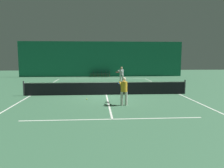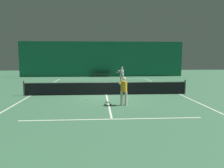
# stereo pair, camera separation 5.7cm
# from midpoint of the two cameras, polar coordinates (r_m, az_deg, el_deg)

# --- Properties ---
(ground_plane) EXTENTS (60.00, 60.00, 0.00)m
(ground_plane) POSITION_cam_midpoint_polar(r_m,az_deg,el_deg) (16.18, -1.38, -2.82)
(ground_plane) COLOR #386647
(backdrop_curtain) EXTENTS (23.00, 0.12, 4.93)m
(backdrop_curtain) POSITION_cam_midpoint_polar(r_m,az_deg,el_deg) (31.05, -2.53, 6.50)
(backdrop_curtain) COLOR #196B4C
(backdrop_curtain) RESTS_ON ground
(court_line_baseline_far) EXTENTS (11.00, 0.10, 0.00)m
(court_line_baseline_far) POSITION_cam_midpoint_polar(r_m,az_deg,el_deg) (27.97, -2.36, 1.38)
(court_line_baseline_far) COLOR silver
(court_line_baseline_far) RESTS_ON ground
(court_line_service_far) EXTENTS (8.25, 0.10, 0.00)m
(court_line_service_far) POSITION_cam_midpoint_polar(r_m,az_deg,el_deg) (22.51, -2.04, -0.01)
(court_line_service_far) COLOR silver
(court_line_service_far) RESTS_ON ground
(court_line_service_near) EXTENTS (8.25, 0.10, 0.00)m
(court_line_service_near) POSITION_cam_midpoint_polar(r_m,az_deg,el_deg) (9.95, 0.12, -9.16)
(court_line_service_near) COLOR silver
(court_line_service_near) RESTS_ON ground
(court_line_sideline_left) EXTENTS (0.10, 23.80, 0.00)m
(court_line_sideline_left) POSITION_cam_midpoint_polar(r_m,az_deg,el_deg) (16.89, -20.40, -2.84)
(court_line_sideline_left) COLOR silver
(court_line_sideline_left) RESTS_ON ground
(court_line_sideline_right) EXTENTS (0.10, 23.80, 0.00)m
(court_line_sideline_right) POSITION_cam_midpoint_polar(r_m,az_deg,el_deg) (17.29, 17.16, -2.49)
(court_line_sideline_right) COLOR silver
(court_line_sideline_right) RESTS_ON ground
(court_line_centre) EXTENTS (0.10, 12.80, 0.00)m
(court_line_centre) POSITION_cam_midpoint_polar(r_m,az_deg,el_deg) (16.18, -1.38, -2.81)
(court_line_centre) COLOR silver
(court_line_centre) RESTS_ON ground
(tennis_net) EXTENTS (12.00, 0.10, 1.07)m
(tennis_net) POSITION_cam_midpoint_polar(r_m,az_deg,el_deg) (16.10, -1.39, -1.03)
(tennis_net) COLOR black
(tennis_net) RESTS_ON ground
(player_near) EXTENTS (0.49, 1.37, 1.64)m
(player_near) POSITION_cam_midpoint_polar(r_m,az_deg,el_deg) (12.58, 3.20, -1.29)
(player_near) COLOR beige
(player_near) RESTS_ON ground
(player_far) EXTENTS (1.05, 1.36, 1.74)m
(player_far) POSITION_cam_midpoint_polar(r_m,az_deg,el_deg) (23.36, 2.62, 2.73)
(player_far) COLOR beige
(player_far) RESTS_ON ground
(courtside_chair_0) EXTENTS (0.44, 0.44, 0.84)m
(courtside_chair_0) POSITION_cam_midpoint_polar(r_m,az_deg,el_deg) (30.59, -4.86, 2.76)
(courtside_chair_0) COLOR brown
(courtside_chair_0) RESTS_ON ground
(courtside_chair_1) EXTENTS (0.44, 0.44, 0.84)m
(courtside_chair_1) POSITION_cam_midpoint_polar(r_m,az_deg,el_deg) (30.58, -3.81, 2.77)
(courtside_chair_1) COLOR brown
(courtside_chair_1) RESTS_ON ground
(courtside_chair_2) EXTENTS (0.44, 0.44, 0.84)m
(courtside_chair_2) POSITION_cam_midpoint_polar(r_m,az_deg,el_deg) (30.58, -2.76, 2.78)
(courtside_chair_2) COLOR brown
(courtside_chair_2) RESTS_ON ground
(courtside_chair_3) EXTENTS (0.44, 0.44, 0.84)m
(courtside_chair_3) POSITION_cam_midpoint_polar(r_m,az_deg,el_deg) (30.60, -1.71, 2.78)
(courtside_chair_3) COLOR brown
(courtside_chair_3) RESTS_ON ground
(courtside_chair_4) EXTENTS (0.44, 0.44, 0.84)m
(courtside_chair_4) POSITION_cam_midpoint_polar(r_m,az_deg,el_deg) (30.62, -0.66, 2.79)
(courtside_chair_4) COLOR brown
(courtside_chair_4) RESTS_ON ground
(tennis_ball) EXTENTS (0.07, 0.07, 0.07)m
(tennis_ball) POSITION_cam_midpoint_polar(r_m,az_deg,el_deg) (14.44, -6.49, -3.94)
(tennis_ball) COLOR #D1DB33
(tennis_ball) RESTS_ON ground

